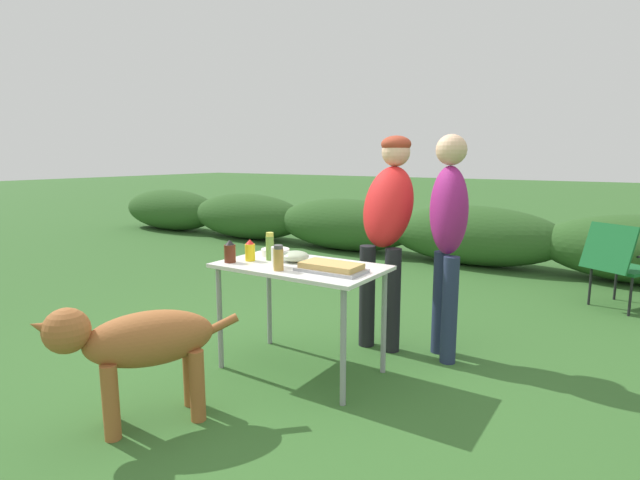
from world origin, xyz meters
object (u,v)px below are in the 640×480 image
object	(u,v)px
folding_table	(301,276)
bbq_sauce_bottle	(230,252)
standing_person_in_gray_fleece	(388,217)
camp_chair_green_behind_table	(618,261)
relish_jar	(270,247)
spice_jar	(278,258)
standing_person_in_red_jacket	(448,226)
dog	(138,343)
mixing_bowl	(295,256)
plate_stack	(275,252)
mustard_bottle	(250,251)
paper_cup_stack	(277,257)
food_tray	(331,268)

from	to	relation	value
folding_table	bbq_sauce_bottle	bearing A→B (deg)	-156.40
bbq_sauce_bottle	standing_person_in_gray_fleece	distance (m)	1.21
camp_chair_green_behind_table	folding_table	bearing A→B (deg)	-91.47
relish_jar	spice_jar	xyz separation A→B (m)	(0.24, -0.22, -0.02)
standing_person_in_gray_fleece	standing_person_in_red_jacket	xyz separation A→B (m)	(0.48, -0.02, -0.03)
camp_chair_green_behind_table	bbq_sauce_bottle	bearing A→B (deg)	-95.76
spice_jar	camp_chair_green_behind_table	size ratio (longest dim) A/B	0.20
relish_jar	dog	distance (m)	1.13
mixing_bowl	standing_person_in_red_jacket	bearing A→B (deg)	39.13
folding_table	plate_stack	bearing A→B (deg)	153.99
relish_jar	dog	world-z (taller)	relish_jar
mixing_bowl	mustard_bottle	bearing A→B (deg)	-152.16
folding_table	paper_cup_stack	size ratio (longest dim) A/B	8.33
folding_table	paper_cup_stack	xyz separation A→B (m)	(-0.09, -0.13, 0.14)
bbq_sauce_bottle	mustard_bottle	size ratio (longest dim) A/B	1.04
food_tray	plate_stack	bearing A→B (deg)	159.93
folding_table	camp_chair_green_behind_table	world-z (taller)	camp_chair_green_behind_table
spice_jar	relish_jar	bearing A→B (deg)	137.83
folding_table	standing_person_in_red_jacket	bearing A→B (deg)	45.02
bbq_sauce_bottle	mustard_bottle	world-z (taller)	bbq_sauce_bottle
food_tray	paper_cup_stack	xyz separation A→B (m)	(-0.37, -0.07, 0.04)
bbq_sauce_bottle	camp_chair_green_behind_table	bearing A→B (deg)	53.65
dog	camp_chair_green_behind_table	xyz separation A→B (m)	(2.07, 3.82, 0.01)
paper_cup_stack	dog	world-z (taller)	paper_cup_stack
camp_chair_green_behind_table	standing_person_in_gray_fleece	bearing A→B (deg)	-95.57
paper_cup_stack	standing_person_in_gray_fleece	world-z (taller)	standing_person_in_gray_fleece
relish_jar	camp_chair_green_behind_table	world-z (taller)	relish_jar
bbq_sauce_bottle	standing_person_in_red_jacket	bearing A→B (deg)	38.27
food_tray	relish_jar	bearing A→B (deg)	172.54
paper_cup_stack	mustard_bottle	size ratio (longest dim) A/B	0.88
food_tray	standing_person_in_red_jacket	world-z (taller)	standing_person_in_red_jacket
paper_cup_stack	standing_person_in_gray_fleece	size ratio (longest dim) A/B	0.08
spice_jar	standing_person_in_gray_fleece	world-z (taller)	standing_person_in_gray_fleece
mustard_bottle	camp_chair_green_behind_table	bearing A→B (deg)	53.60
standing_person_in_red_jacket	dog	distance (m)	2.15
standing_person_in_red_jacket	dog	bearing A→B (deg)	-70.63
folding_table	spice_jar	size ratio (longest dim) A/B	6.77
dog	standing_person_in_gray_fleece	bearing A→B (deg)	-76.74
relish_jar	standing_person_in_red_jacket	bearing A→B (deg)	35.95
bbq_sauce_bottle	standing_person_in_gray_fleece	xyz separation A→B (m)	(0.72, 0.96, 0.18)
folding_table	plate_stack	size ratio (longest dim) A/B	5.33
mixing_bowl	dog	size ratio (longest dim) A/B	0.20
folding_table	bbq_sauce_bottle	distance (m)	0.51
folding_table	bbq_sauce_bottle	xyz separation A→B (m)	(-0.45, -0.20, 0.15)
paper_cup_stack	spice_jar	world-z (taller)	spice_jar
paper_cup_stack	relish_jar	world-z (taller)	relish_jar
mustard_bottle	dog	xyz separation A→B (m)	(0.04, -0.97, -0.35)
mustard_bottle	folding_table	bearing A→B (deg)	12.42
folding_table	dog	xyz separation A→B (m)	(-0.33, -1.05, -0.20)
standing_person_in_gray_fleece	camp_chair_green_behind_table	size ratio (longest dim) A/B	1.93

